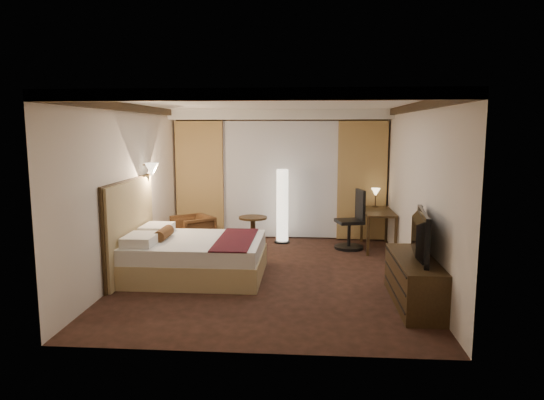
# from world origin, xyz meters

# --- Properties ---
(floor) EXTENTS (4.50, 5.50, 0.01)m
(floor) POSITION_xyz_m (0.00, 0.00, 0.00)
(floor) COLOR black
(floor) RESTS_ON ground
(ceiling) EXTENTS (4.50, 5.50, 0.01)m
(ceiling) POSITION_xyz_m (0.00, 0.00, 2.70)
(ceiling) COLOR white
(ceiling) RESTS_ON back_wall
(back_wall) EXTENTS (4.50, 0.02, 2.70)m
(back_wall) POSITION_xyz_m (0.00, 2.75, 1.35)
(back_wall) COLOR silver
(back_wall) RESTS_ON floor
(left_wall) EXTENTS (0.02, 5.50, 2.70)m
(left_wall) POSITION_xyz_m (-2.25, 0.00, 1.35)
(left_wall) COLOR silver
(left_wall) RESTS_ON floor
(right_wall) EXTENTS (0.02, 5.50, 2.70)m
(right_wall) POSITION_xyz_m (2.25, 0.00, 1.35)
(right_wall) COLOR silver
(right_wall) RESTS_ON floor
(crown_molding) EXTENTS (4.50, 5.50, 0.12)m
(crown_molding) POSITION_xyz_m (0.00, 0.00, 2.64)
(crown_molding) COLOR black
(crown_molding) RESTS_ON ceiling
(soffit) EXTENTS (4.50, 0.50, 0.20)m
(soffit) POSITION_xyz_m (0.00, 2.50, 2.60)
(soffit) COLOR white
(soffit) RESTS_ON ceiling
(curtain_sheer) EXTENTS (2.48, 0.04, 2.45)m
(curtain_sheer) POSITION_xyz_m (0.00, 2.67, 1.25)
(curtain_sheer) COLOR silver
(curtain_sheer) RESTS_ON back_wall
(curtain_left_drape) EXTENTS (1.00, 0.14, 2.45)m
(curtain_left_drape) POSITION_xyz_m (-1.70, 2.61, 1.25)
(curtain_left_drape) COLOR tan
(curtain_left_drape) RESTS_ON back_wall
(curtain_right_drape) EXTENTS (1.00, 0.14, 2.45)m
(curtain_right_drape) POSITION_xyz_m (1.70, 2.61, 1.25)
(curtain_right_drape) COLOR tan
(curtain_right_drape) RESTS_ON back_wall
(wall_sconce) EXTENTS (0.24, 0.24, 0.24)m
(wall_sconce) POSITION_xyz_m (-2.09, 0.66, 1.62)
(wall_sconce) COLOR white
(wall_sconce) RESTS_ON left_wall
(bed) EXTENTS (2.08, 1.62, 0.61)m
(bed) POSITION_xyz_m (-1.15, -0.16, 0.30)
(bed) COLOR white
(bed) RESTS_ON floor
(headboard) EXTENTS (0.12, 1.92, 1.50)m
(headboard) POSITION_xyz_m (-2.20, -0.16, 0.75)
(headboard) COLOR tan
(headboard) RESTS_ON floor
(armchair) EXTENTS (0.93, 0.93, 0.70)m
(armchair) POSITION_xyz_m (-1.65, 1.68, 0.35)
(armchair) COLOR #432814
(armchair) RESTS_ON floor
(side_table) EXTENTS (0.56, 0.56, 0.61)m
(side_table) POSITION_xyz_m (-0.48, 1.79, 0.31)
(side_table) COLOR black
(side_table) RESTS_ON floor
(floor_lamp) EXTENTS (0.32, 0.32, 1.52)m
(floor_lamp) POSITION_xyz_m (0.07, 2.24, 0.76)
(floor_lamp) COLOR white
(floor_lamp) RESTS_ON floor
(desk) EXTENTS (0.55, 1.19, 0.75)m
(desk) POSITION_xyz_m (1.95, 1.87, 0.38)
(desk) COLOR black
(desk) RESTS_ON floor
(desk_lamp) EXTENTS (0.18, 0.18, 0.34)m
(desk_lamp) POSITION_xyz_m (1.95, 2.31, 0.92)
(desk_lamp) COLOR #FFD899
(desk_lamp) RESTS_ON desk
(office_chair) EXTENTS (0.68, 0.68, 1.16)m
(office_chair) POSITION_xyz_m (1.39, 1.82, 0.58)
(office_chair) COLOR black
(office_chair) RESTS_ON floor
(dresser) EXTENTS (0.50, 1.63, 0.63)m
(dresser) POSITION_xyz_m (2.00, -1.17, 0.32)
(dresser) COLOR black
(dresser) RESTS_ON floor
(television) EXTENTS (0.80, 1.22, 0.15)m
(television) POSITION_xyz_m (1.97, -1.17, 0.96)
(television) COLOR black
(television) RESTS_ON dresser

